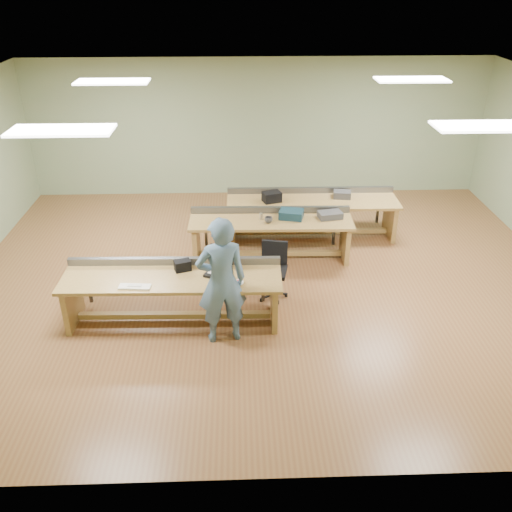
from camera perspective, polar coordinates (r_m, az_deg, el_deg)
The scene contains 21 objects.
floor at distance 9.11m, azimuth 1.10°, elevation -2.51°, with size 10.00×10.00×0.00m, color brown.
ceiling at distance 8.00m, azimuth 1.31°, elevation 16.27°, with size 10.00×10.00×0.00m, color silver.
wall_back at distance 12.24m, azimuth 0.15°, elevation 13.30°, with size 10.00×0.04×3.00m, color gray.
wall_front at distance 4.98m, azimuth 3.75°, elevation -11.27°, with size 10.00×0.04×3.00m, color gray.
fluor_panels at distance 8.01m, azimuth 1.30°, elevation 16.06°, with size 6.20×3.50×0.03m.
workbench_front at distance 7.93m, azimuth -8.76°, elevation -3.24°, with size 3.15×0.91×0.86m.
workbench_mid at distance 9.56m, azimuth 1.57°, elevation 2.82°, with size 2.86×0.82×0.86m.
workbench_back at distance 10.44m, azimuth 5.92°, elevation 4.99°, with size 3.24×0.89×0.86m.
person at distance 7.26m, azimuth -3.65°, elevation -2.68°, with size 0.68×0.45×1.87m, color slate.
laptop_base at distance 7.77m, azimuth -4.00°, elevation -1.89°, with size 0.35×0.28×0.04m, color black.
laptop_screen at distance 7.75m, azimuth -3.61°, elevation 0.20°, with size 0.35×0.02×0.27m, color black.
keyboard at distance 7.64m, azimuth -12.65°, elevation -3.18°, with size 0.44×0.15×0.03m, color white.
trackball_mouse at distance 7.53m, azimuth -1.77°, elevation -2.77°, with size 0.13×0.15×0.06m, color white.
camera_bag at distance 7.91m, azimuth -7.74°, elevation -1.00°, with size 0.23×0.15×0.16m, color black.
task_chair at distance 8.53m, azimuth 1.79°, elevation -2.28°, with size 0.57×0.57×0.90m.
parts_bin_teal at distance 9.52m, azimuth 3.74°, elevation 4.42°, with size 0.41×0.31×0.14m, color #122E3C.
parts_bin_grey at distance 9.60m, azimuth 7.80°, elevation 4.31°, with size 0.40×0.26×0.11m, color #3A3A3D.
mug at distance 9.33m, azimuth 1.33°, elevation 3.82°, with size 0.13×0.13×0.11m, color #3A3A3D.
drinks_can at distance 9.46m, azimuth 0.53°, elevation 4.21°, with size 0.06×0.06×0.11m, color #B5B5B9.
storage_box_back at distance 10.19m, azimuth 1.67°, elevation 6.25°, with size 0.33×0.23×0.19m, color black.
tray_back at distance 10.51m, azimuth 9.06°, elevation 6.42°, with size 0.32×0.24×0.13m, color #3A3A3D.
Camera 1 is at (-0.46, -7.82, 4.66)m, focal length 38.00 mm.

